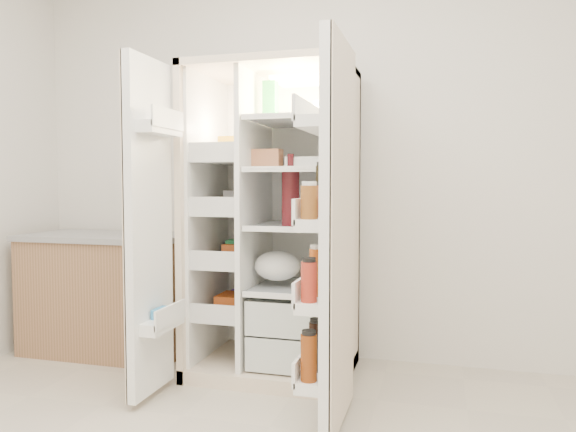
# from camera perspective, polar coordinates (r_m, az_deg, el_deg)

# --- Properties ---
(wall_back) EXTENTS (4.00, 0.02, 2.70)m
(wall_back) POSITION_cam_1_polar(r_m,az_deg,el_deg) (3.54, 3.49, 7.09)
(wall_back) COLOR silver
(wall_back) RESTS_ON floor
(refrigerator) EXTENTS (0.92, 0.70, 1.80)m
(refrigerator) POSITION_cam_1_polar(r_m,az_deg,el_deg) (3.26, -0.99, -3.26)
(refrigerator) COLOR beige
(refrigerator) RESTS_ON floor
(freezer_door) EXTENTS (0.15, 0.40, 1.72)m
(freezer_door) POSITION_cam_1_polar(r_m,az_deg,el_deg) (2.89, -14.27, -1.28)
(freezer_door) COLOR white
(freezer_door) RESTS_ON floor
(fridge_door) EXTENTS (0.17, 0.58, 1.72)m
(fridge_door) POSITION_cam_1_polar(r_m,az_deg,el_deg) (2.47, 4.82, -2.60)
(fridge_door) COLOR white
(fridge_door) RESTS_ON floor
(kitchen_counter) EXTENTS (1.09, 0.58, 0.79)m
(kitchen_counter) POSITION_cam_1_polar(r_m,az_deg,el_deg) (3.85, -18.25, -7.63)
(kitchen_counter) COLOR #976C4B
(kitchen_counter) RESTS_ON floor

